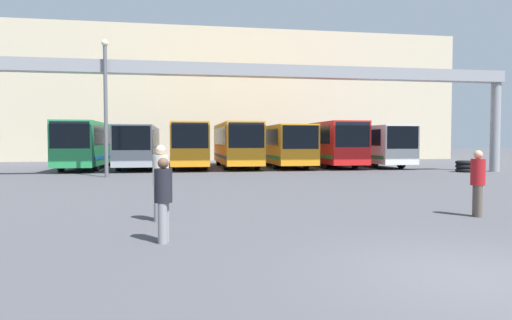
# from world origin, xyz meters

# --- Properties ---
(ground_plane) EXTENTS (200.00, 200.00, 0.00)m
(ground_plane) POSITION_xyz_m (0.00, 0.00, 0.00)
(ground_plane) COLOR #47474C
(building_backdrop) EXTENTS (50.26, 12.00, 13.27)m
(building_backdrop) POSITION_xyz_m (0.00, 45.67, 6.63)
(building_backdrop) COLOR beige
(building_backdrop) RESTS_ON ground
(overhead_gantry) EXTENTS (31.98, 0.80, 6.35)m
(overhead_gantry) POSITION_xyz_m (0.00, 20.29, 5.41)
(overhead_gantry) COLOR gray
(overhead_gantry) RESTS_ON ground
(bus_slot_0) EXTENTS (2.49, 10.66, 3.21)m
(bus_slot_0) POSITION_xyz_m (-10.52, 27.79, 1.85)
(bus_slot_0) COLOR #268C4C
(bus_slot_0) RESTS_ON ground
(bus_slot_1) EXTENTS (2.48, 11.01, 2.96)m
(bus_slot_1) POSITION_xyz_m (-7.01, 27.97, 1.71)
(bus_slot_1) COLOR #999EA5
(bus_slot_1) RESTS_ON ground
(bus_slot_2) EXTENTS (2.47, 11.24, 3.19)m
(bus_slot_2) POSITION_xyz_m (-3.51, 28.08, 1.84)
(bus_slot_2) COLOR orange
(bus_slot_2) RESTS_ON ground
(bus_slot_3) EXTENTS (2.50, 10.41, 3.22)m
(bus_slot_3) POSITION_xyz_m (0.00, 27.67, 1.85)
(bus_slot_3) COLOR orange
(bus_slot_3) RESTS_ON ground
(bus_slot_4) EXTENTS (2.62, 12.34, 3.06)m
(bus_slot_4) POSITION_xyz_m (3.51, 28.63, 1.77)
(bus_slot_4) COLOR orange
(bus_slot_4) RESTS_ON ground
(bus_slot_5) EXTENTS (2.60, 10.81, 3.30)m
(bus_slot_5) POSITION_xyz_m (7.01, 27.86, 1.90)
(bus_slot_5) COLOR red
(bus_slot_5) RESTS_ON ground
(bus_slot_6) EXTENTS (2.46, 10.08, 3.04)m
(bus_slot_6) POSITION_xyz_m (10.52, 27.50, 1.75)
(bus_slot_6) COLOR silver
(bus_slot_6) RESTS_ON ground
(pedestrian_near_left) EXTENTS (0.39, 0.39, 1.86)m
(pedestrian_near_left) POSITION_xyz_m (-4.64, 5.39, 0.99)
(pedestrian_near_left) COLOR gray
(pedestrian_near_left) RESTS_ON ground
(pedestrian_near_center) EXTENTS (0.36, 0.36, 1.71)m
(pedestrian_near_center) POSITION_xyz_m (3.39, 4.79, 0.91)
(pedestrian_near_center) COLOR brown
(pedestrian_near_center) RESTS_ON ground
(pedestrian_mid_right) EXTENTS (0.34, 0.34, 1.64)m
(pedestrian_mid_right) POSITION_xyz_m (-4.50, 3.06, 0.87)
(pedestrian_mid_right) COLOR gray
(pedestrian_mid_right) RESTS_ON ground
(tire_stack) EXTENTS (1.04, 1.04, 0.72)m
(tire_stack) POSITION_xyz_m (13.48, 20.18, 0.36)
(tire_stack) COLOR black
(tire_stack) RESTS_ON ground
(lamp_post) EXTENTS (0.36, 0.36, 7.34)m
(lamp_post) POSITION_xyz_m (-8.03, 19.66, 4.03)
(lamp_post) COLOR #595B60
(lamp_post) RESTS_ON ground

